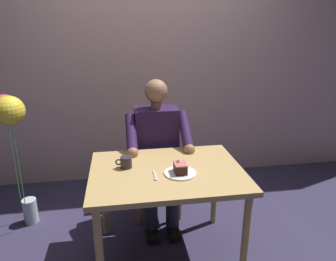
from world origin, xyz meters
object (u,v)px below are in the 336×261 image
dining_table (167,180)px  coffee_cup (126,162)px  seated_person (158,151)px  cake_slice (180,168)px  balloon_display (11,124)px  chair (156,159)px  dessert_spoon (155,177)px

dining_table → coffee_cup: size_ratio=9.03×
seated_person → coffee_cup: bearing=57.0°
cake_slice → coffee_cup: cake_slice is taller
dining_table → balloon_display: 1.30m
seated_person → cake_slice: seated_person is taller
seated_person → balloon_display: 1.18m
seated_person → coffee_cup: (0.28, 0.42, 0.11)m
balloon_display → dining_table: bearing=154.5°
chair → coffee_cup: 0.71m
dining_table → balloon_display: bearing=-25.5°
dining_table → seated_person: seated_person is taller
dining_table → balloon_display: (1.14, -0.55, 0.29)m
dining_table → seated_person: bearing=-90.0°
dining_table → coffee_cup: coffee_cup is taller
seated_person → cake_slice: bearing=97.8°
dining_table → chair: size_ratio=1.18×
chair → dining_table: bearing=90.0°
cake_slice → balloon_display: (1.22, -0.62, 0.17)m
chair → coffee_cup: size_ratio=7.68×
chair → coffee_cup: chair is taller
chair → balloon_display: 1.23m
seated_person → cake_slice: size_ratio=11.34×
dining_table → cake_slice: size_ratio=9.63×
dining_table → dessert_spoon: (0.09, 0.10, 0.09)m
dining_table → dessert_spoon: 0.16m
cake_slice → balloon_display: 1.38m
dining_table → cake_slice: cake_slice is taller
dessert_spoon → cake_slice: bearing=-171.8°
coffee_cup → chair: bearing=-114.8°
chair → balloon_display: bearing=6.4°
dining_table → seated_person: (0.00, -0.50, 0.02)m
seated_person → balloon_display: seated_person is taller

